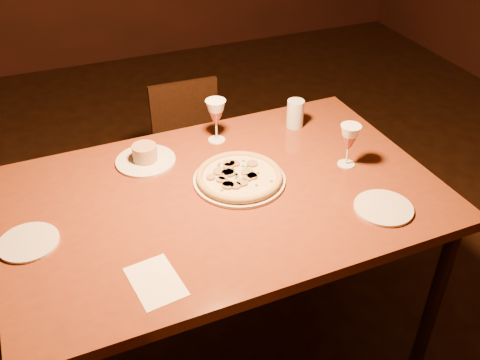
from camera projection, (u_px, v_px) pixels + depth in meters
name	position (u px, v px, depth m)	size (l,w,h in m)	color
floor	(249.00, 356.00, 2.35)	(7.00, 7.00, 0.00)	black
dining_table	(223.00, 208.00, 1.98)	(1.58, 1.04, 0.84)	brown
chair_far	(192.00, 147.00, 2.94)	(0.39, 0.39, 0.78)	black
pizza_plate	(239.00, 177.00, 1.98)	(0.34, 0.34, 0.04)	silver
ramekin_saucer	(145.00, 157.00, 2.09)	(0.23, 0.23, 0.07)	silver
wine_glass_far	(216.00, 121.00, 2.18)	(0.08, 0.08, 0.18)	#A95246
wine_glass_right	(349.00, 146.00, 2.04)	(0.08, 0.08, 0.17)	#A95246
water_tumbler	(295.00, 114.00, 2.30)	(0.07, 0.07, 0.12)	silver
side_plate_left	(28.00, 242.00, 1.71)	(0.19, 0.19, 0.01)	silver
side_plate_near	(383.00, 208.00, 1.86)	(0.20, 0.20, 0.01)	silver
menu_card	(156.00, 282.00, 1.58)	(0.13, 0.20, 0.00)	white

